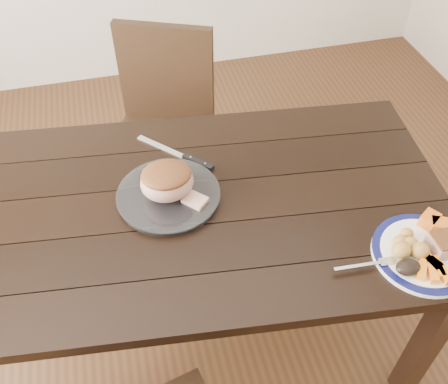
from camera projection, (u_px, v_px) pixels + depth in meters
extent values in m
plane|color=#472B16|center=(205.00, 323.00, 2.12)|extent=(4.00, 4.00, 0.00)
cube|color=black|center=(198.00, 207.00, 1.59)|extent=(1.69, 1.08, 0.04)
cube|color=black|center=(19.00, 220.00, 2.05)|extent=(0.07, 0.07, 0.71)
cube|color=black|center=(427.00, 342.00, 1.67)|extent=(0.07, 0.07, 0.71)
cube|color=black|center=(357.00, 187.00, 2.18)|extent=(0.07, 0.07, 0.71)
cube|color=black|center=(160.00, 147.00, 2.22)|extent=(0.55, 0.55, 0.04)
cube|color=black|center=(166.00, 74.00, 2.18)|extent=(0.40, 0.20, 0.46)
cube|color=black|center=(208.00, 163.00, 2.49)|extent=(0.04, 0.04, 0.43)
cube|color=black|center=(193.00, 217.00, 2.25)|extent=(0.04, 0.04, 0.43)
cube|color=black|center=(139.00, 155.00, 2.53)|extent=(0.04, 0.04, 0.43)
cube|color=black|center=(117.00, 207.00, 2.29)|extent=(0.04, 0.04, 0.43)
cylinder|color=white|center=(423.00, 254.00, 1.43)|extent=(0.29, 0.29, 0.02)
torus|color=#0C0F3F|center=(424.00, 252.00, 1.42)|extent=(0.29, 0.29, 0.02)
cylinder|color=white|center=(169.00, 196.00, 1.59)|extent=(0.32, 0.32, 0.02)
cube|color=tan|center=(448.00, 244.00, 1.41)|extent=(0.10, 0.08, 0.04)
ellipsoid|color=gold|center=(420.00, 250.00, 1.39)|extent=(0.05, 0.05, 0.05)
ellipsoid|color=gold|center=(407.00, 234.00, 1.44)|extent=(0.04, 0.04, 0.03)
ellipsoid|color=gold|center=(401.00, 250.00, 1.39)|extent=(0.06, 0.05, 0.05)
ellipsoid|color=gold|center=(400.00, 241.00, 1.42)|extent=(0.04, 0.04, 0.04)
ellipsoid|color=gold|center=(410.00, 244.00, 1.41)|extent=(0.05, 0.04, 0.04)
cube|color=orange|center=(431.00, 260.00, 1.38)|extent=(0.05, 0.07, 0.02)
cube|color=orange|center=(437.00, 267.00, 1.37)|extent=(0.03, 0.07, 0.02)
cube|color=orange|center=(422.00, 269.00, 1.36)|extent=(0.06, 0.07, 0.02)
cube|color=orange|center=(430.00, 262.00, 1.38)|extent=(0.04, 0.07, 0.02)
cube|color=orange|center=(443.00, 273.00, 1.35)|extent=(0.02, 0.07, 0.02)
cube|color=orange|center=(432.00, 272.00, 1.36)|extent=(0.04, 0.07, 0.02)
cube|color=orange|center=(429.00, 220.00, 1.48)|extent=(0.07, 0.07, 0.04)
cube|color=orange|center=(440.00, 226.00, 1.46)|extent=(0.07, 0.06, 0.04)
ellipsoid|color=black|center=(408.00, 267.00, 1.36)|extent=(0.07, 0.05, 0.03)
cube|color=silver|center=(358.00, 266.00, 1.38)|extent=(0.14, 0.02, 0.00)
cube|color=silver|center=(387.00, 262.00, 1.39)|extent=(0.05, 0.03, 0.00)
ellipsoid|color=tan|center=(167.00, 182.00, 1.54)|extent=(0.17, 0.14, 0.11)
cube|color=tan|center=(195.00, 201.00, 1.55)|extent=(0.09, 0.09, 0.02)
cube|color=silver|center=(161.00, 147.00, 1.76)|extent=(0.15, 0.16, 0.00)
cube|color=black|center=(198.00, 162.00, 1.70)|extent=(0.10, 0.10, 0.01)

